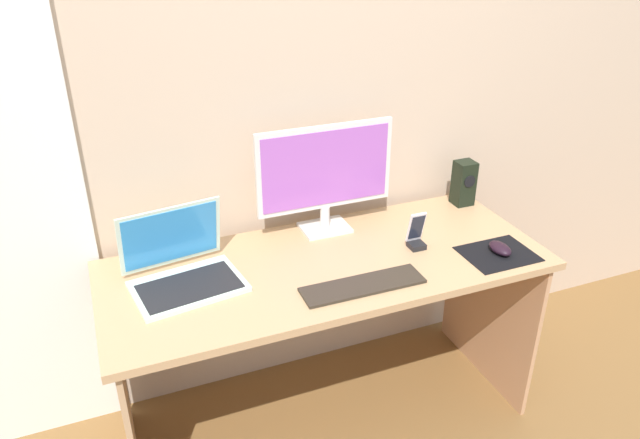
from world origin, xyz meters
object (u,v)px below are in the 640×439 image
at_px(keyboard_external, 363,285).
at_px(phone_in_dock, 416,235).
at_px(laptop, 182,269).
at_px(mouse, 500,248).
at_px(monitor, 325,174).
at_px(speaker_right, 464,183).

distance_m(keyboard_external, phone_in_dock, 0.33).
bearing_deg(keyboard_external, phone_in_dock, 30.06).
xyz_separation_m(laptop, phone_in_dock, (0.82, -0.08, -0.00)).
relative_size(laptop, keyboard_external, 0.93).
bearing_deg(laptop, mouse, -12.25).
distance_m(monitor, mouse, 0.68).
bearing_deg(monitor, keyboard_external, -94.92).
bearing_deg(speaker_right, keyboard_external, -147.75).
distance_m(laptop, phone_in_dock, 0.83).
relative_size(monitor, speaker_right, 2.82).
height_order(speaker_right, keyboard_external, speaker_right).
bearing_deg(mouse, speaker_right, 74.44).
xyz_separation_m(monitor, speaker_right, (0.61, -0.00, -0.14)).
bearing_deg(speaker_right, phone_in_dock, -145.66).
xyz_separation_m(speaker_right, keyboard_external, (-0.65, -0.41, -0.09)).
xyz_separation_m(speaker_right, laptop, (-1.18, -0.16, -0.04)).
height_order(keyboard_external, phone_in_dock, phone_in_dock).
bearing_deg(speaker_right, laptop, -172.08).
bearing_deg(speaker_right, mouse, -104.82).
bearing_deg(mouse, phone_in_dock, 148.30).
height_order(speaker_right, mouse, speaker_right).
distance_m(mouse, phone_in_dock, 0.30).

